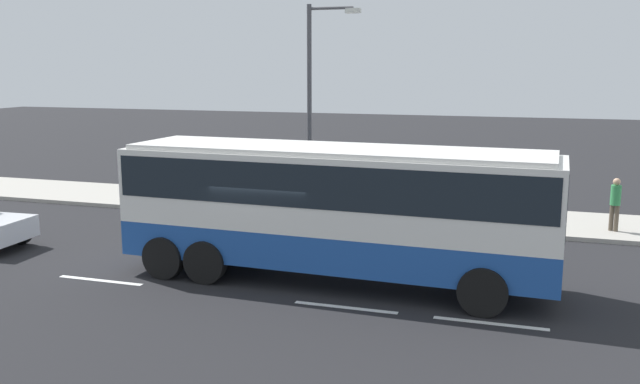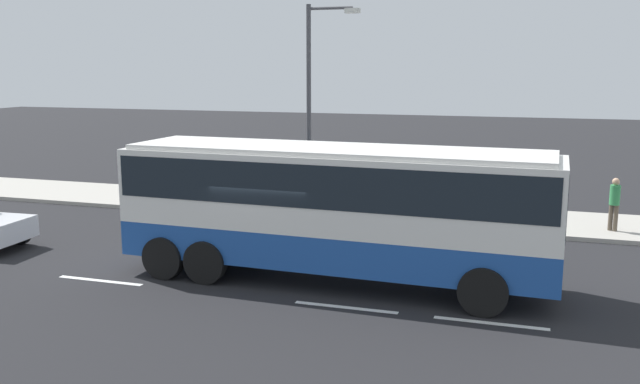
# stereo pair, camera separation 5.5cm
# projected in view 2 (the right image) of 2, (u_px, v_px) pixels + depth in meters

# --- Properties ---
(ground_plane) EXTENTS (120.00, 120.00, 0.00)m
(ground_plane) POSITION_uv_depth(u_px,v_px,m) (275.00, 277.00, 17.60)
(ground_plane) COLOR black
(sidewalk_curb) EXTENTS (80.00, 4.00, 0.15)m
(sidewalk_curb) POSITION_uv_depth(u_px,v_px,m) (355.00, 211.00, 25.27)
(sidewalk_curb) COLOR #A8A399
(sidewalk_curb) RESTS_ON ground_plane
(lane_centreline) EXTENTS (34.59, 0.16, 0.01)m
(lane_centreline) POSITION_uv_depth(u_px,v_px,m) (283.00, 301.00, 15.82)
(lane_centreline) COLOR white
(lane_centreline) RESTS_ON ground_plane
(coach_bus) EXTENTS (10.88, 3.06, 3.41)m
(coach_bus) POSITION_uv_depth(u_px,v_px,m) (335.00, 199.00, 16.88)
(coach_bus) COLOR #1E4C9E
(coach_bus) RESTS_ON ground_plane
(pedestrian_near_curb) EXTENTS (0.32, 0.32, 1.72)m
(pedestrian_near_curb) POSITION_uv_depth(u_px,v_px,m) (614.00, 200.00, 21.75)
(pedestrian_near_curb) COLOR brown
(pedestrian_near_curb) RESTS_ON sidewalk_curb
(pedestrian_at_crossing) EXTENTS (0.32, 0.32, 1.54)m
(pedestrian_at_crossing) POSITION_uv_depth(u_px,v_px,m) (367.00, 190.00, 24.15)
(pedestrian_at_crossing) COLOR #38334C
(pedestrian_at_crossing) RESTS_ON sidewalk_curb
(street_lamp) EXTENTS (1.87, 0.24, 7.27)m
(street_lamp) POSITION_uv_depth(u_px,v_px,m) (314.00, 97.00, 23.46)
(street_lamp) COLOR #47474C
(street_lamp) RESTS_ON sidewalk_curb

